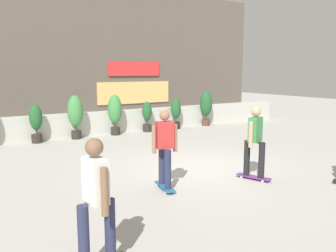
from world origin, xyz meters
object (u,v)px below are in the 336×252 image
at_px(skater_far_right, 255,140).
at_px(skater_mid_plaza, 96,199).
at_px(potted_plant_1, 36,121).
at_px(potted_plant_3, 115,112).
at_px(potted_plant_2, 75,113).
at_px(potted_plant_6, 206,105).
at_px(skater_foreground, 165,146).
at_px(potted_plant_5, 176,112).
at_px(potted_plant_4, 147,115).

bearing_deg(skater_far_right, skater_mid_plaza, -159.25).
height_order(potted_plant_1, potted_plant_3, potted_plant_3).
distance_m(potted_plant_1, skater_mid_plaza, 8.72).
relative_size(potted_plant_1, potted_plant_2, 0.83).
bearing_deg(potted_plant_6, skater_mid_plaza, -134.19).
bearing_deg(potted_plant_1, skater_foreground, -78.72).
bearing_deg(skater_foreground, potted_plant_3, 75.72).
bearing_deg(skater_far_right, potted_plant_1, 115.87).
distance_m(potted_plant_2, potted_plant_5, 4.40).
bearing_deg(potted_plant_5, potted_plant_2, 180.00).
xyz_separation_m(potted_plant_3, skater_foreground, (-1.66, -6.50, 0.02)).
height_order(potted_plant_1, skater_far_right, skater_far_right).
distance_m(potted_plant_2, potted_plant_6, 6.04).
xyz_separation_m(potted_plant_2, potted_plant_5, (4.39, 0.00, -0.20)).
relative_size(potted_plant_3, potted_plant_5, 1.18).
bearing_deg(potted_plant_4, potted_plant_1, -180.00).
relative_size(skater_mid_plaza, skater_far_right, 1.00).
relative_size(potted_plant_3, skater_foreground, 0.93).
bearing_deg(potted_plant_5, potted_plant_1, -180.00).
bearing_deg(potted_plant_5, skater_far_right, -108.85).
xyz_separation_m(potted_plant_2, potted_plant_6, (6.04, 0.00, -0.02)).
distance_m(potted_plant_1, potted_plant_3, 2.96).
bearing_deg(potted_plant_6, potted_plant_1, -180.00).
bearing_deg(potted_plant_2, skater_mid_plaza, -105.36).
bearing_deg(skater_mid_plaza, potted_plant_6, 45.81).
distance_m(potted_plant_6, skater_foreground, 8.94).
xyz_separation_m(potted_plant_3, skater_far_right, (0.44, -7.00, 0.02)).
height_order(potted_plant_1, potted_plant_2, potted_plant_2).
height_order(potted_plant_4, skater_far_right, skater_far_right).
relative_size(potted_plant_1, potted_plant_4, 1.08).
bearing_deg(potted_plant_2, potted_plant_5, 0.00).
bearing_deg(skater_mid_plaza, potted_plant_3, 65.55).
height_order(potted_plant_5, skater_far_right, skater_far_right).
height_order(potted_plant_3, potted_plant_5, potted_plant_3).
xyz_separation_m(potted_plant_4, potted_plant_5, (1.42, 0.00, 0.07)).
bearing_deg(skater_foreground, skater_far_right, -13.37).
bearing_deg(potted_plant_4, skater_mid_plaza, -121.74).
height_order(potted_plant_3, potted_plant_6, potted_plant_6).
bearing_deg(skater_foreground, skater_mid_plaza, -136.61).
bearing_deg(potted_plant_1, skater_far_right, -64.13).
distance_m(skater_mid_plaza, skater_far_right, 4.69).
relative_size(potted_plant_2, skater_far_right, 0.95).
bearing_deg(potted_plant_2, skater_far_right, -74.04).
bearing_deg(skater_mid_plaza, skater_foreground, 43.39).
relative_size(potted_plant_4, skater_far_right, 0.74).
height_order(potted_plant_3, skater_mid_plaza, skater_mid_plaza).
xyz_separation_m(potted_plant_6, skater_mid_plaza, (-8.42, -8.66, 0.01)).
bearing_deg(potted_plant_5, potted_plant_4, 180.00).
relative_size(skater_foreground, skater_mid_plaza, 1.00).
relative_size(potted_plant_1, skater_mid_plaza, 0.79).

